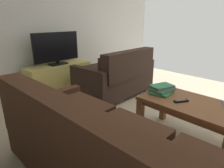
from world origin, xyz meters
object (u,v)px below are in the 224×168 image
Objects in this scene: tv_stand at (59,78)px; book_stack at (162,89)px; sofa_main at (107,157)px; coffee_table at (190,108)px; tv_remote at (181,101)px; loveseat_near at (117,76)px; flat_tv at (56,48)px.

book_stack is at bearing -173.99° from tv_stand.
sofa_main is 1.14m from coffee_table.
coffee_table is at bearing -174.96° from tv_stand.
book_stack is 0.30m from tv_remote.
sofa_main reaches higher than tv_remote.
loveseat_near is 1.60m from coffee_table.
loveseat_near is 4.29× the size of book_stack.
loveseat_near is at bearing -15.36° from coffee_table.
tv_remote is (-0.00, -1.06, 0.13)m from sofa_main.
sofa_main is 2.55m from tv_stand.
coffee_table is 3.13× the size of book_stack.
tv_remote is (0.07, 0.07, 0.09)m from coffee_table.
flat_tv is at bearing 6.02° from book_stack.
coffee_table is at bearing -93.77° from sofa_main.
coffee_table is 2.47m from tv_stand.
sofa_main is 1.51× the size of loveseat_near.
flat_tv is 2.12m from book_stack.
coffee_table is 0.84× the size of tv_stand.
flat_tv is at bearing 35.06° from loveseat_near.
tv_stand is 2.39m from tv_remote.
sofa_main is 2.59m from flat_tv.
tv_remote is (-2.38, -0.14, -0.33)m from flat_tv.
tv_remote is (-2.38, -0.14, 0.23)m from tv_stand.
tv_stand is at bearing 5.04° from coffee_table.
sofa_main is at bearing 158.89° from tv_stand.
sofa_main reaches higher than tv_stand.
loveseat_near is (1.47, -1.56, 0.01)m from sofa_main.
flat_tv reaches higher than tv_remote.
book_stack is (0.36, -0.00, 0.12)m from coffee_table.
loveseat_near is 1.55m from tv_remote.
flat_tv is (2.38, -0.92, 0.46)m from sofa_main.
tv_remote is at bearing 165.03° from book_stack.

